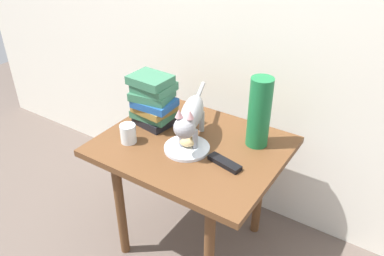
# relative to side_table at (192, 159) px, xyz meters

# --- Properties ---
(ground_plane) EXTENTS (6.00, 6.00, 0.00)m
(ground_plane) POSITION_rel_side_table_xyz_m (0.00, 0.00, -0.52)
(ground_plane) COLOR brown
(back_panel) EXTENTS (4.00, 0.04, 2.20)m
(back_panel) POSITION_rel_side_table_xyz_m (0.00, 0.44, 0.58)
(back_panel) COLOR silver
(back_panel) RESTS_ON ground
(side_table) EXTENTS (0.79, 0.64, 0.60)m
(side_table) POSITION_rel_side_table_xyz_m (0.00, 0.00, 0.00)
(side_table) COLOR brown
(side_table) RESTS_ON ground
(plate) EXTENTS (0.20, 0.20, 0.01)m
(plate) POSITION_rel_side_table_xyz_m (0.01, -0.05, 0.09)
(plate) COLOR silver
(plate) RESTS_ON side_table
(bread_roll) EXTENTS (0.08, 0.07, 0.05)m
(bread_roll) POSITION_rel_side_table_xyz_m (-0.00, -0.04, 0.12)
(bread_roll) COLOR #E0BC7A
(bread_roll) RESTS_ON plate
(cat) EXTENTS (0.22, 0.45, 0.23)m
(cat) POSITION_rel_side_table_xyz_m (-0.01, 0.01, 0.21)
(cat) COLOR #99999E
(cat) RESTS_ON side_table
(book_stack) EXTENTS (0.21, 0.18, 0.25)m
(book_stack) POSITION_rel_side_table_xyz_m (-0.24, 0.04, 0.21)
(book_stack) COLOR black
(book_stack) RESTS_ON side_table
(green_vase) EXTENTS (0.10, 0.10, 0.31)m
(green_vase) POSITION_rel_side_table_xyz_m (0.24, 0.15, 0.24)
(green_vase) COLOR #196B38
(green_vase) RESTS_ON side_table
(candle_jar) EXTENTS (0.07, 0.07, 0.08)m
(candle_jar) POSITION_rel_side_table_xyz_m (-0.24, -0.14, 0.12)
(candle_jar) COLOR silver
(candle_jar) RESTS_ON side_table
(tv_remote) EXTENTS (0.16, 0.07, 0.02)m
(tv_remote) POSITION_rel_side_table_xyz_m (0.20, -0.06, 0.09)
(tv_remote) COLOR black
(tv_remote) RESTS_ON side_table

